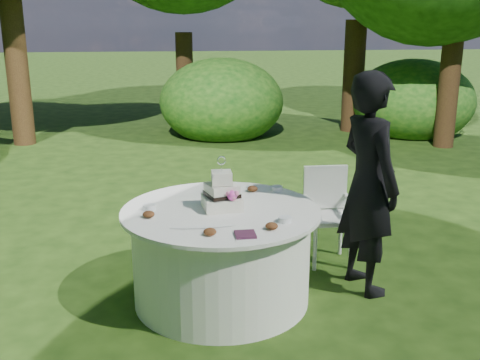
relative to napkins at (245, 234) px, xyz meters
name	(u,v)px	position (x,y,z in m)	size (l,w,h in m)	color
ground	(222,298)	(-0.11, 0.58, -0.78)	(80.00, 80.00, 0.00)	#1A320D
napkins	(245,234)	(0.00, 0.00, 0.00)	(0.14, 0.14, 0.02)	#461E36
feather_plume	(203,227)	(-0.27, 0.20, 0.00)	(0.48, 0.07, 0.01)	white
guest	(369,184)	(1.11, 0.64, 0.13)	(0.66, 0.44, 1.82)	black
table	(221,254)	(-0.11, 0.58, -0.39)	(1.56, 1.56, 0.77)	white
cake	(222,195)	(-0.10, 0.60, 0.10)	(0.31, 0.31, 0.42)	white
chair	(327,207)	(0.96, 1.25, -0.26)	(0.44, 0.42, 0.89)	silver
votives	(237,204)	(0.03, 0.63, 0.01)	(1.18, 0.88, 0.04)	white
petal_cups	(221,214)	(-0.12, 0.40, 0.02)	(0.96, 1.07, 0.05)	#562D16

